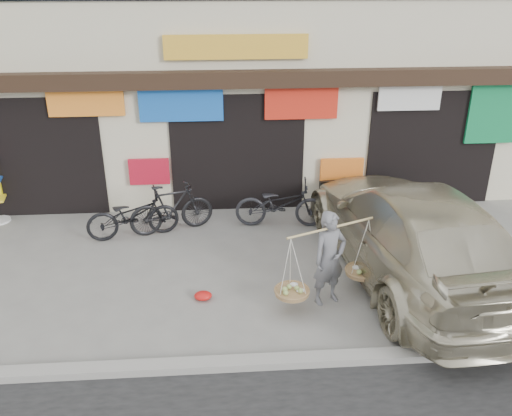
{
  "coord_description": "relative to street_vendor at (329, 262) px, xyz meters",
  "views": [
    {
      "loc": [
        -0.43,
        -8.14,
        5.33
      ],
      "look_at": [
        0.23,
        0.9,
        1.17
      ],
      "focal_mm": 38.0,
      "sensor_mm": 36.0,
      "label": 1
    }
  ],
  "objects": [
    {
      "name": "red_bag",
      "position": [
        -2.12,
        0.19,
        -0.7
      ],
      "size": [
        0.31,
        0.25,
        0.14
      ],
      "primitive_type": "ellipsoid",
      "color": "red",
      "rests_on": "ground"
    },
    {
      "name": "suv",
      "position": [
        1.66,
        0.81,
        0.1
      ],
      "size": [
        3.11,
        6.25,
        1.75
      ],
      "rotation": [
        0.0,
        0.0,
        3.26
      ],
      "color": "beige",
      "rests_on": "ground"
    },
    {
      "name": "bike_1",
      "position": [
        -2.81,
        2.84,
        -0.22
      ],
      "size": [
        1.88,
        1.05,
        1.09
      ],
      "primitive_type": "imported",
      "rotation": [
        0.0,
        0.0,
        1.89
      ],
      "color": "black",
      "rests_on": "ground"
    },
    {
      "name": "bike_0",
      "position": [
        -3.61,
        2.65,
        -0.27
      ],
      "size": [
        2.01,
        1.09,
        1.0
      ],
      "primitive_type": "imported",
      "rotation": [
        0.0,
        0.0,
        1.8
      ],
      "color": "black",
      "rests_on": "ground"
    },
    {
      "name": "street_vendor",
      "position": [
        0.0,
        0.0,
        0.0
      ],
      "size": [
        1.86,
        1.1,
        1.66
      ],
      "rotation": [
        0.0,
        0.0,
        0.39
      ],
      "color": "slate",
      "rests_on": "ground"
    },
    {
      "name": "bike_2",
      "position": [
        -0.47,
        2.94,
        -0.25
      ],
      "size": [
        2.03,
        0.87,
        1.04
      ],
      "primitive_type": "imported",
      "rotation": [
        0.0,
        0.0,
        1.48
      ],
      "color": "#242428",
      "rests_on": "ground"
    },
    {
      "name": "ground",
      "position": [
        -1.35,
        0.44,
        -0.77
      ],
      "size": [
        70.0,
        70.0,
        0.0
      ],
      "primitive_type": "plane",
      "color": "gray",
      "rests_on": "ground"
    },
    {
      "name": "shophouse_block",
      "position": [
        -1.35,
        6.86,
        2.68
      ],
      "size": [
        14.0,
        6.32,
        7.0
      ],
      "color": "beige",
      "rests_on": "ground"
    },
    {
      "name": "kerb",
      "position": [
        -1.35,
        -1.56,
        -0.71
      ],
      "size": [
        70.0,
        0.25,
        0.12
      ],
      "primitive_type": "cube",
      "color": "gray",
      "rests_on": "ground"
    }
  ]
}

